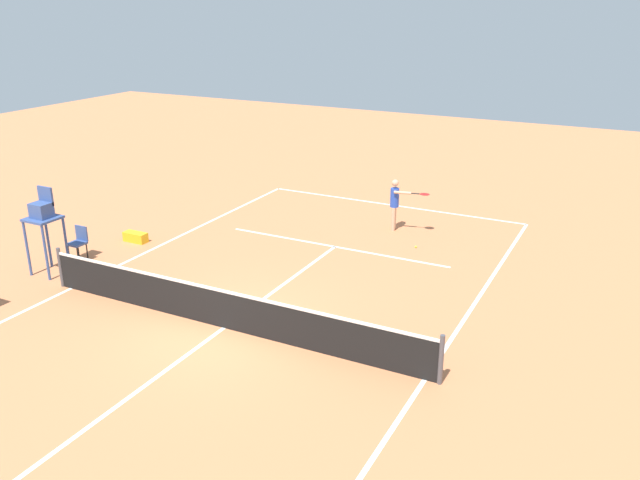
# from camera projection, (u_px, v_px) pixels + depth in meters

# --- Properties ---
(ground_plane) EXTENTS (60.00, 60.00, 0.00)m
(ground_plane) POSITION_uv_depth(u_px,v_px,m) (224.00, 328.00, 15.06)
(ground_plane) COLOR #D37A4C
(court_lines) EXTENTS (9.70, 21.36, 0.01)m
(court_lines) POSITION_uv_depth(u_px,v_px,m) (224.00, 328.00, 15.06)
(court_lines) COLOR white
(court_lines) RESTS_ON ground
(tennis_net) EXTENTS (10.30, 0.10, 1.07)m
(tennis_net) POSITION_uv_depth(u_px,v_px,m) (223.00, 308.00, 14.88)
(tennis_net) COLOR #4C4C51
(tennis_net) RESTS_ON ground
(player_serving) EXTENTS (1.31, 0.45, 1.69)m
(player_serving) POSITION_uv_depth(u_px,v_px,m) (396.00, 200.00, 21.03)
(player_serving) COLOR #D8A884
(player_serving) RESTS_ON ground
(tennis_ball) EXTENTS (0.07, 0.07, 0.07)m
(tennis_ball) POSITION_uv_depth(u_px,v_px,m) (416.00, 247.00, 19.84)
(tennis_ball) COLOR #CCE033
(tennis_ball) RESTS_ON ground
(umpire_chair) EXTENTS (0.80, 0.80, 2.41)m
(umpire_chair) POSITION_uv_depth(u_px,v_px,m) (43.00, 217.00, 17.51)
(umpire_chair) COLOR #38518C
(umpire_chair) RESTS_ON ground
(courtside_chair_mid) EXTENTS (0.44, 0.46, 0.95)m
(courtside_chair_mid) POSITION_uv_depth(u_px,v_px,m) (79.00, 241.00, 18.89)
(courtside_chair_mid) COLOR #262626
(courtside_chair_mid) RESTS_ON ground
(equipment_bag) EXTENTS (0.76, 0.32, 0.30)m
(equipment_bag) POSITION_uv_depth(u_px,v_px,m) (135.00, 237.00, 20.31)
(equipment_bag) COLOR yellow
(equipment_bag) RESTS_ON ground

